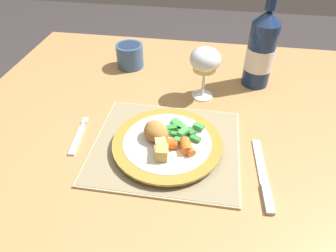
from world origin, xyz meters
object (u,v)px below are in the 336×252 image
(table_knife, at_px, (264,180))
(bottle, at_px, (261,50))
(dinner_plate, at_px, (167,144))
(wine_glass, at_px, (205,61))
(fork, at_px, (78,138))
(drinking_cup, at_px, (130,55))
(dining_table, at_px, (183,140))

(table_knife, relative_size, bottle, 0.70)
(dinner_plate, height_order, wine_glass, wine_glass)
(fork, xyz_separation_m, wine_glass, (0.29, 0.23, 0.11))
(dinner_plate, bearing_deg, drinking_cup, 116.31)
(dining_table, xyz_separation_m, table_knife, (0.19, -0.20, 0.10))
(dinner_plate, distance_m, table_knife, 0.22)
(fork, bearing_deg, drinking_cup, 84.31)
(wine_glass, xyz_separation_m, drinking_cup, (-0.25, 0.14, -0.07))
(wine_glass, height_order, bottle, bottle)
(fork, height_order, table_knife, table_knife)
(dining_table, bearing_deg, wine_glass, 65.34)
(table_knife, relative_size, wine_glass, 1.38)
(dining_table, height_order, fork, fork)
(dinner_plate, bearing_deg, wine_glass, 74.29)
(table_knife, height_order, bottle, bottle)
(dining_table, height_order, dinner_plate, dinner_plate)
(dinner_plate, distance_m, drinking_cup, 0.42)
(wine_glass, bearing_deg, table_knife, -63.00)
(table_knife, bearing_deg, fork, 171.73)
(fork, bearing_deg, wine_glass, 38.83)
(bottle, bearing_deg, wine_glass, -148.14)
(bottle, height_order, drinking_cup, bottle)
(dinner_plate, relative_size, table_knife, 1.22)
(wine_glass, bearing_deg, dinner_plate, -105.71)
(dining_table, distance_m, bottle, 0.34)
(dining_table, bearing_deg, bottle, 43.91)
(dining_table, relative_size, fork, 8.55)
(table_knife, bearing_deg, dinner_plate, 164.07)
(fork, bearing_deg, table_knife, -8.27)
(fork, height_order, drinking_cup, drinking_cup)
(bottle, bearing_deg, dinner_plate, -123.70)
(dinner_plate, bearing_deg, bottle, 56.30)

